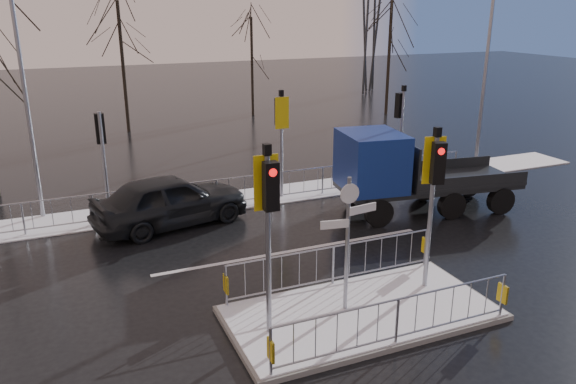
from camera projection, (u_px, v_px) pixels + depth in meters
name	position (u px, v px, depth m)	size (l,w,h in m)	color
ground	(361.00, 315.00, 12.57)	(120.00, 120.00, 0.00)	black
snow_verge	(240.00, 199.00, 20.07)	(30.00, 2.00, 0.04)	white
lane_markings	(368.00, 323.00, 12.28)	(8.00, 11.38, 0.01)	silver
traffic_island	(361.00, 300.00, 12.45)	(6.00, 3.04, 4.15)	slate
far_kerb_fixtures	(252.00, 175.00, 19.43)	(18.00, 0.65, 3.83)	gray
car_far_lane	(171.00, 200.00, 17.53)	(1.95, 4.84, 1.65)	black
flatbed_truck	(395.00, 171.00, 18.32)	(6.27, 3.00, 2.79)	black
tree_far_a	(121.00, 42.00, 29.53)	(3.75, 3.75, 7.08)	black
tree_far_b	(252.00, 48.00, 34.45)	(3.25, 3.25, 6.14)	black
tree_far_c	(390.00, 31.00, 34.49)	(4.00, 4.00, 7.55)	black
street_lamp_right	(488.00, 64.00, 22.54)	(1.25, 0.18, 8.00)	gray
street_lamp_left	(25.00, 79.00, 17.07)	(1.25, 0.18, 8.20)	gray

